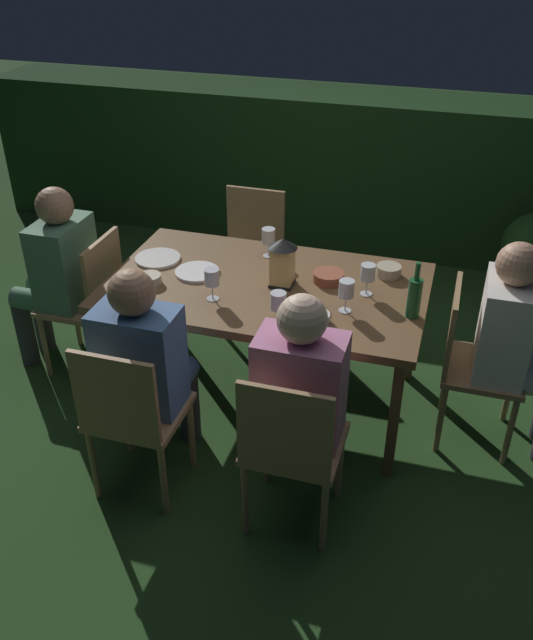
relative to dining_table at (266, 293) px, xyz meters
name	(u,v)px	position (x,y,z in m)	size (l,w,h in m)	color
ground_plane	(266,396)	(0.00, 0.00, -0.69)	(16.00, 16.00, 0.00)	#26471E
dining_table	(266,293)	(0.00, 0.00, 0.00)	(1.68, 0.99, 0.75)	brown
chair_side_left_a	(131,413)	(-0.38, -0.89, -0.21)	(0.42, 0.40, 0.87)	#9E7A51
person_in_blue	(147,362)	(-0.38, -0.69, -0.06)	(0.38, 0.47, 1.15)	#426699
chair_side_right_a	(251,249)	(-0.38, 0.89, -0.21)	(0.42, 0.40, 0.87)	#9E7A51
chair_head_far	(470,359)	(1.09, 0.00, -0.21)	(0.40, 0.42, 0.87)	#9E7A51
person_in_cream	(516,340)	(1.28, 0.00, -0.06)	(0.48, 0.38, 1.15)	white
chair_head_near	(90,297)	(-1.09, 0.00, -0.21)	(0.40, 0.42, 0.87)	#9E7A51
person_in_green	(56,270)	(-1.28, 0.00, -0.06)	(0.48, 0.38, 1.15)	#4C7A5B
chair_side_left_b	(291,445)	(0.38, -0.89, -0.21)	(0.42, 0.40, 0.87)	#9E7A51
person_in_pink	(303,390)	(0.38, -0.69, -0.06)	(0.38, 0.47, 1.15)	#C675A3
lantern_centerpiece	(283,259)	(0.08, 0.02, 0.20)	(0.15, 0.15, 0.27)	black
green_bottle_on_table	(414,297)	(0.77, -0.11, 0.16)	(0.07, 0.07, 0.29)	#1E5B2D
wine_glass_a	(212,279)	(-0.22, -0.23, 0.17)	(0.08, 0.08, 0.17)	silver
wine_glass_b	(278,302)	(0.17, -0.36, 0.17)	(0.08, 0.08, 0.17)	silver
wine_glass_c	(346,290)	(0.45, -0.15, 0.17)	(0.08, 0.08, 0.17)	silver
wine_glass_d	(269,237)	(-0.08, 0.32, 0.17)	(0.08, 0.08, 0.17)	silver
wine_glass_e	(368,274)	(0.52, 0.04, 0.17)	(0.08, 0.08, 0.17)	silver
plate_a	(197,272)	(-0.40, 0.01, 0.06)	(0.24, 0.24, 0.01)	white
plate_b	(158,258)	(-0.67, 0.10, 0.06)	(0.25, 0.25, 0.01)	silver
bowl_olives	(389,270)	(0.60, 0.28, 0.09)	(0.13, 0.13, 0.06)	#BCAD8E
bowl_bread	(150,279)	(-0.59, -0.17, 0.08)	(0.12, 0.12, 0.05)	#BCAD8E
bowl_salad	(316,317)	(0.34, -0.29, 0.08)	(0.13, 0.13, 0.05)	silver
bowl_dip	(329,277)	(0.31, 0.12, 0.08)	(0.17, 0.17, 0.05)	#9E5138
hedge_backdrop	(348,169)	(0.00, 2.32, -0.09)	(6.08, 0.65, 1.20)	#193816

